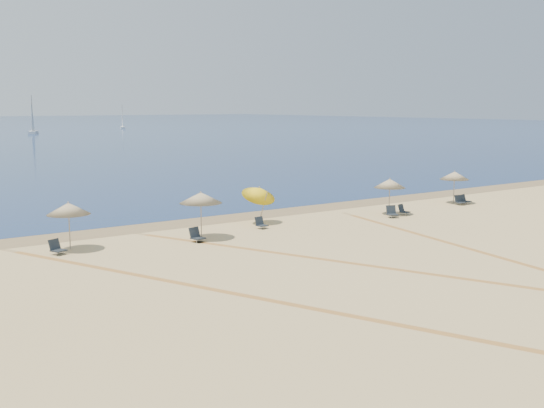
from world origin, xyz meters
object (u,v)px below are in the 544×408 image
Objects in this scene: umbrella_3 at (259,192)px; chair_5 at (403,210)px; chair_7 at (465,200)px; umbrella_4 at (390,183)px; sailboat_1 at (33,122)px; chair_3 at (261,223)px; umbrella_5 at (454,176)px; chair_6 at (459,201)px; umbrella_2 at (201,198)px; chair_1 at (57,248)px; chair_4 at (392,212)px; chair_2 at (196,235)px; sailboat_2 at (122,121)px; umbrella_1 at (68,209)px.

umbrella_3 is 3.36× the size of chair_5.
chair_7 is at bearing -6.33° from umbrella_3.
sailboat_1 reaches higher than umbrella_4.
umbrella_5 is at bearing -4.68° from chair_3.
chair_6 is (-0.32, -0.78, -1.64)m from umbrella_5.
chair_5 is at bearing -15.72° from umbrella_3.
umbrella_2 is 0.27× the size of sailboat_1.
umbrella_2 is at bearing -27.88° from chair_1.
chair_4 is 1.17× the size of chair_5.
chair_6 is (15.95, -0.57, 0.01)m from chair_3.
umbrella_3 is at bearing 149.66° from chair_5.
umbrella_5 is 2.86× the size of chair_2.
umbrella_2 is 0.35× the size of sailboat_2.
umbrella_5 is 0.33× the size of sailboat_2.
sailboat_2 reaches higher than chair_2.
umbrella_1 is 2.90× the size of chair_2.
umbrella_5 is at bearing -7.53° from chair_2.
chair_7 is (27.84, -0.50, -0.02)m from chair_1.
umbrella_2 reaches higher than chair_3.
sailboat_1 reaches higher than chair_2.
chair_6 is (6.74, 0.07, -1.66)m from umbrella_4.
sailboat_2 is at bearing 76.76° from umbrella_5.
umbrella_4 is at bearing -0.65° from umbrella_2.
chair_2 is 0.91× the size of chair_4.
umbrella_3 is at bearing 162.26° from chair_7.
umbrella_4 is (8.44, -1.94, 0.12)m from umbrella_3.
chair_6 is 1.02× the size of chair_7.
sailboat_1 is (11.84, 132.05, 0.82)m from umbrella_4.
umbrella_4 is at bearing 169.96° from chair_7.
umbrella_4 is 0.25× the size of sailboat_1.
chair_5 is at bearing -27.17° from chair_1.
umbrella_1 reaches higher than chair_3.
umbrella_5 is at bearing -69.40° from sailboat_1.
chair_1 is 27.84m from chair_7.
umbrella_1 reaches higher than chair_5.
umbrella_3 is 8.43m from chair_4.
chair_2 is 14.42m from chair_5.
chair_2 reaches higher than chair_5.
umbrella_2 reaches higher than chair_6.
sailboat_1 reaches higher than umbrella_5.
sailboat_1 is at bearing 76.69° from chair_7.
umbrella_4 is 7.64m from chair_7.
umbrella_5 is 3.05× the size of chair_5.
chair_2 is at bearing -177.99° from umbrella_4.
chair_5 is at bearing -11.68° from chair_2.
umbrella_4 reaches higher than umbrella_5.
chair_1 is at bearing -81.09° from sailboat_1.
umbrella_2 is 3.07× the size of chair_2.
sailboat_2 is at bearing 65.77° from chair_3.
chair_5 is (9.82, -1.25, 0.00)m from chair_3.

